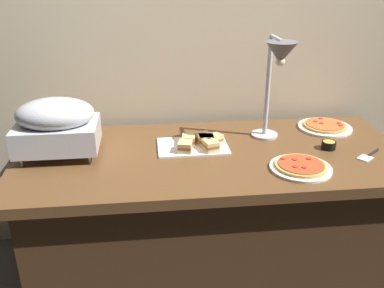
{
  "coord_description": "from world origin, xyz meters",
  "views": [
    {
      "loc": [
        -0.31,
        -1.84,
        1.62
      ],
      "look_at": [
        -0.1,
        0.0,
        0.81
      ],
      "focal_mm": 39.34,
      "sensor_mm": 36.0,
      "label": 1
    }
  ],
  "objects_px": {
    "chafing_dish": "(56,124)",
    "serving_spatula": "(369,155)",
    "heat_lamp": "(278,64)",
    "pizza_plate_center": "(301,167)",
    "pizza_plate_front": "(325,126)",
    "sauce_cup_near": "(329,145)",
    "sandwich_platter": "(199,143)"
  },
  "relations": [
    {
      "from": "pizza_plate_front",
      "to": "pizza_plate_center",
      "type": "distance_m",
      "value": 0.56
    },
    {
      "from": "pizza_plate_center",
      "to": "chafing_dish",
      "type": "bearing_deg",
      "value": 165.74
    },
    {
      "from": "pizza_plate_center",
      "to": "serving_spatula",
      "type": "bearing_deg",
      "value": 14.69
    },
    {
      "from": "sauce_cup_near",
      "to": "serving_spatula",
      "type": "distance_m",
      "value": 0.19
    },
    {
      "from": "chafing_dish",
      "to": "pizza_plate_front",
      "type": "height_order",
      "value": "chafing_dish"
    },
    {
      "from": "pizza_plate_front",
      "to": "serving_spatula",
      "type": "relative_size",
      "value": 1.89
    },
    {
      "from": "sandwich_platter",
      "to": "serving_spatula",
      "type": "bearing_deg",
      "value": -13.25
    },
    {
      "from": "chafing_dish",
      "to": "heat_lamp",
      "type": "relative_size",
      "value": 0.71
    },
    {
      "from": "pizza_plate_center",
      "to": "heat_lamp",
      "type": "bearing_deg",
      "value": 101.49
    },
    {
      "from": "heat_lamp",
      "to": "serving_spatula",
      "type": "distance_m",
      "value": 0.62
    },
    {
      "from": "chafing_dish",
      "to": "pizza_plate_center",
      "type": "xyz_separation_m",
      "value": [
        1.1,
        -0.28,
        -0.14
      ]
    },
    {
      "from": "sauce_cup_near",
      "to": "heat_lamp",
      "type": "bearing_deg",
      "value": 165.42
    },
    {
      "from": "pizza_plate_center",
      "to": "sauce_cup_near",
      "type": "height_order",
      "value": "sauce_cup_near"
    },
    {
      "from": "chafing_dish",
      "to": "sauce_cup_near",
      "type": "bearing_deg",
      "value": -3.35
    },
    {
      "from": "heat_lamp",
      "to": "pizza_plate_front",
      "type": "relative_size",
      "value": 1.82
    },
    {
      "from": "pizza_plate_center",
      "to": "pizza_plate_front",
      "type": "bearing_deg",
      "value": 56.72
    },
    {
      "from": "pizza_plate_front",
      "to": "serving_spatula",
      "type": "distance_m",
      "value": 0.38
    },
    {
      "from": "pizza_plate_front",
      "to": "pizza_plate_center",
      "type": "height_order",
      "value": "same"
    },
    {
      "from": "heat_lamp",
      "to": "chafing_dish",
      "type": "bearing_deg",
      "value": 179.65
    },
    {
      "from": "sauce_cup_near",
      "to": "serving_spatula",
      "type": "xyz_separation_m",
      "value": [
        0.16,
        -0.1,
        -0.02
      ]
    },
    {
      "from": "chafing_dish",
      "to": "heat_lamp",
      "type": "xyz_separation_m",
      "value": [
        1.04,
        -0.01,
        0.26
      ]
    },
    {
      "from": "chafing_dish",
      "to": "serving_spatula",
      "type": "height_order",
      "value": "chafing_dish"
    },
    {
      "from": "sauce_cup_near",
      "to": "serving_spatula",
      "type": "bearing_deg",
      "value": -32.86
    },
    {
      "from": "pizza_plate_center",
      "to": "serving_spatula",
      "type": "relative_size",
      "value": 1.78
    },
    {
      "from": "chafing_dish",
      "to": "serving_spatula",
      "type": "bearing_deg",
      "value": -6.98
    },
    {
      "from": "pizza_plate_front",
      "to": "sauce_cup_near",
      "type": "distance_m",
      "value": 0.28
    },
    {
      "from": "heat_lamp",
      "to": "sauce_cup_near",
      "type": "xyz_separation_m",
      "value": [
        0.27,
        -0.07,
        -0.39
      ]
    },
    {
      "from": "chafing_dish",
      "to": "serving_spatula",
      "type": "xyz_separation_m",
      "value": [
        1.47,
        -0.18,
        -0.15
      ]
    },
    {
      "from": "pizza_plate_front",
      "to": "serving_spatula",
      "type": "bearing_deg",
      "value": -79.7
    },
    {
      "from": "heat_lamp",
      "to": "pizza_plate_center",
      "type": "distance_m",
      "value": 0.49
    },
    {
      "from": "chafing_dish",
      "to": "pizza_plate_center",
      "type": "relative_size",
      "value": 1.37
    },
    {
      "from": "heat_lamp",
      "to": "serving_spatula",
      "type": "bearing_deg",
      "value": -21.99
    }
  ]
}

